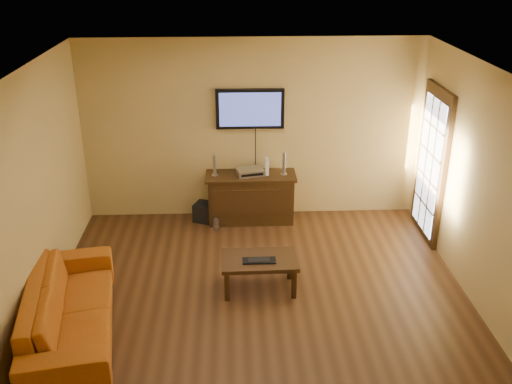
{
  "coord_description": "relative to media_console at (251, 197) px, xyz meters",
  "views": [
    {
      "loc": [
        -0.29,
        -5.56,
        3.92
      ],
      "look_at": [
        -0.02,
        0.8,
        1.1
      ],
      "focal_mm": 40.0,
      "sensor_mm": 36.0,
      "label": 1
    }
  ],
  "objects": [
    {
      "name": "room_walls",
      "position": [
        0.03,
        -1.61,
        1.31
      ],
      "size": [
        5.0,
        5.0,
        5.0
      ],
      "color": "tan",
      "rests_on": "ground"
    },
    {
      "name": "coffee_table",
      "position": [
        0.04,
        -1.89,
        -0.01
      ],
      "size": [
        0.92,
        0.56,
        0.43
      ],
      "color": "black",
      "rests_on": "ground"
    },
    {
      "name": "sofa",
      "position": [
        -2.03,
        -2.66,
        0.05
      ],
      "size": [
        1.01,
        2.26,
        0.85
      ],
      "primitive_type": "imported",
      "rotation": [
        0.0,
        0.0,
        1.75
      ],
      "color": "#AA5412",
      "rests_on": "ground"
    },
    {
      "name": "speaker_right",
      "position": [
        0.49,
        0.01,
        0.52
      ],
      "size": [
        0.09,
        0.09,
        0.34
      ],
      "color": "silver",
      "rests_on": "media_console"
    },
    {
      "name": "speaker_left",
      "position": [
        -0.53,
        0.0,
        0.52
      ],
      "size": [
        0.09,
        0.09,
        0.33
      ],
      "color": "silver",
      "rests_on": "media_console"
    },
    {
      "name": "game_console",
      "position": [
        0.24,
        0.04,
        0.49
      ],
      "size": [
        0.05,
        0.17,
        0.24
      ],
      "primitive_type": "cube",
      "rotation": [
        0.0,
        0.0,
        0.03
      ],
      "color": "white",
      "rests_on": "media_console"
    },
    {
      "name": "french_door",
      "position": [
        2.49,
        -0.54,
        0.68
      ],
      "size": [
        0.07,
        1.02,
        2.22
      ],
      "color": "black",
      "rests_on": "ground"
    },
    {
      "name": "bottle",
      "position": [
        -0.52,
        -0.34,
        -0.27
      ],
      "size": [
        0.07,
        0.07,
        0.22
      ],
      "color": "white",
      "rests_on": "ground"
    },
    {
      "name": "av_receiver",
      "position": [
        -0.01,
        0.02,
        0.41
      ],
      "size": [
        0.44,
        0.35,
        0.09
      ],
      "primitive_type": "cube",
      "rotation": [
        0.0,
        0.0,
        0.22
      ],
      "color": "silver",
      "rests_on": "media_console"
    },
    {
      "name": "television",
      "position": [
        0.0,
        0.21,
        1.31
      ],
      "size": [
        0.99,
        0.08,
        0.59
      ],
      "color": "black",
      "rests_on": "ground"
    },
    {
      "name": "ground_plane",
      "position": [
        0.03,
        -2.24,
        -0.37
      ],
      "size": [
        5.0,
        5.0,
        0.0
      ],
      "primitive_type": "plane",
      "color": "#392210",
      "rests_on": "ground"
    },
    {
      "name": "keyboard",
      "position": [
        0.03,
        -1.95,
        0.06
      ],
      "size": [
        0.4,
        0.15,
        0.02
      ],
      "color": "black",
      "rests_on": "coffee_table"
    },
    {
      "name": "media_console",
      "position": [
        0.0,
        0.0,
        0.0
      ],
      "size": [
        1.33,
        0.51,
        0.74
      ],
      "color": "black",
      "rests_on": "ground"
    },
    {
      "name": "subwoofer",
      "position": [
        -0.71,
        0.02,
        -0.23
      ],
      "size": [
        0.36,
        0.36,
        0.28
      ],
      "primitive_type": "cube",
      "rotation": [
        0.0,
        0.0,
        -0.36
      ],
      "color": "black",
      "rests_on": "ground"
    }
  ]
}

